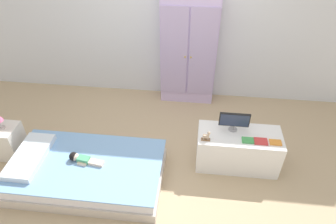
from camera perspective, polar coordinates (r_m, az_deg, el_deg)
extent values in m
cube|color=tan|center=(3.60, -1.92, -10.18)|extent=(10.00, 10.00, 0.02)
cube|color=silver|center=(4.18, 0.84, 19.59)|extent=(6.40, 0.05, 2.70)
cube|color=beige|center=(3.52, -15.03, -11.76)|extent=(1.65, 0.94, 0.13)
cube|color=silver|center=(3.42, -15.38, -10.37)|extent=(1.61, 0.90, 0.13)
cube|color=#7AA8DB|center=(3.37, -15.58, -9.56)|extent=(1.64, 0.93, 0.02)
cube|color=silver|center=(3.60, -25.13, -7.71)|extent=(0.32, 0.67, 0.07)
cube|color=#4CA375|center=(3.36, -15.94, -8.80)|extent=(0.14, 0.10, 0.06)
cube|color=beige|center=(3.32, -13.54, -9.28)|extent=(0.16, 0.06, 0.04)
cube|color=beige|center=(3.30, -13.80, -9.72)|extent=(0.16, 0.06, 0.04)
cube|color=beige|center=(3.41, -15.48, -8.38)|extent=(0.10, 0.04, 0.03)
cube|color=beige|center=(3.35, -16.30, -9.63)|extent=(0.10, 0.04, 0.03)
sphere|color=beige|center=(3.40, -17.56, -8.23)|extent=(0.09, 0.09, 0.09)
sphere|color=black|center=(3.40, -17.73, -8.16)|extent=(0.10, 0.10, 0.10)
cube|color=silver|center=(4.07, -28.52, -4.94)|extent=(0.31, 0.31, 0.42)
cylinder|color=#B7B2AD|center=(3.94, -29.44, -2.65)|extent=(0.09, 0.09, 0.01)
cylinder|color=#B7B2AD|center=(3.91, -29.68, -2.04)|extent=(0.02, 0.02, 0.10)
cube|color=silver|center=(4.23, 3.99, 11.42)|extent=(0.77, 0.23, 1.57)
cube|color=#AF9DC9|center=(4.11, 1.17, 11.28)|extent=(0.36, 0.02, 1.28)
cube|color=#AF9DC9|center=(4.10, 6.64, 10.93)|extent=(0.36, 0.02, 1.28)
sphere|color=gold|center=(4.10, 3.30, 10.54)|extent=(0.02, 0.02, 0.02)
sphere|color=gold|center=(4.10, 4.43, 10.47)|extent=(0.02, 0.02, 0.02)
cube|color=white|center=(3.54, 13.25, -7.00)|extent=(0.93, 0.42, 0.46)
cylinder|color=#99999E|center=(3.42, 12.37, -3.27)|extent=(0.10, 0.10, 0.01)
cylinder|color=#99999E|center=(3.40, 12.44, -2.89)|extent=(0.02, 0.02, 0.05)
cube|color=black|center=(3.33, 12.69, -1.46)|extent=(0.33, 0.02, 0.17)
cube|color=#28334C|center=(3.32, 12.71, -1.62)|extent=(0.31, 0.01, 0.15)
cube|color=#8E6642|center=(3.25, 7.25, -5.09)|extent=(0.10, 0.01, 0.01)
cube|color=#8E6642|center=(3.23, 7.25, -5.45)|extent=(0.10, 0.01, 0.01)
cube|color=tan|center=(3.21, 7.32, -4.65)|extent=(0.07, 0.03, 0.04)
cylinder|color=tan|center=(3.24, 7.69, -4.94)|extent=(0.01, 0.01, 0.02)
cylinder|color=tan|center=(3.23, 7.69, -5.19)|extent=(0.01, 0.01, 0.02)
cylinder|color=tan|center=(3.24, 6.86, -4.89)|extent=(0.01, 0.01, 0.02)
cylinder|color=tan|center=(3.22, 6.86, -5.14)|extent=(0.01, 0.01, 0.02)
cylinder|color=tan|center=(3.19, 7.86, -4.30)|extent=(0.02, 0.02, 0.02)
sphere|color=tan|center=(3.18, 7.90, -4.03)|extent=(0.03, 0.03, 0.03)
cube|color=#429E51|center=(3.32, 15.15, -5.28)|extent=(0.13, 0.09, 0.02)
cube|color=#CC3838|center=(3.35, 17.47, -5.42)|extent=(0.14, 0.11, 0.02)
cube|color=orange|center=(3.38, 20.02, -5.54)|extent=(0.13, 0.09, 0.02)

